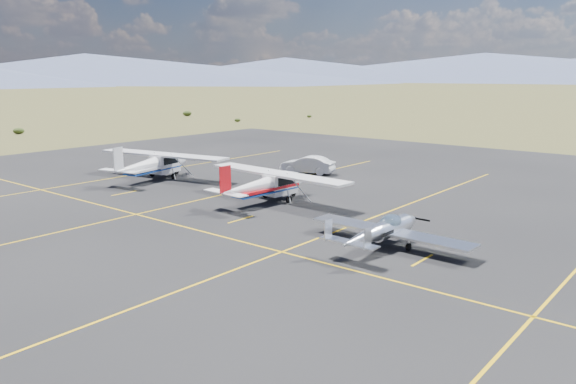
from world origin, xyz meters
TOP-DOWN VIEW (x-y plane):
  - ground at (0.00, 0.00)m, footprint 1600.00×1600.00m
  - apron at (0.00, 7.00)m, footprint 72.00×72.00m
  - aircraft_low_wing at (-2.56, -1.27)m, footprint 5.94×8.29m
  - aircraft_cessna at (0.96, 9.10)m, footprint 6.54×10.91m
  - aircraft_plain at (1.32, 20.87)m, footprint 7.13×11.49m
  - sedan at (11.00, 13.48)m, footprint 2.64×4.59m

SIDE VIEW (x-z plane):
  - ground at x=0.00m, z-range 0.00..0.00m
  - apron at x=0.00m, z-range -0.01..0.01m
  - sedan at x=11.00m, z-range 0.01..1.44m
  - aircraft_low_wing at x=-2.56m, z-range -0.04..1.77m
  - aircraft_cessna at x=0.96m, z-range -0.15..2.61m
  - aircraft_plain at x=1.32m, z-range -0.16..2.74m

